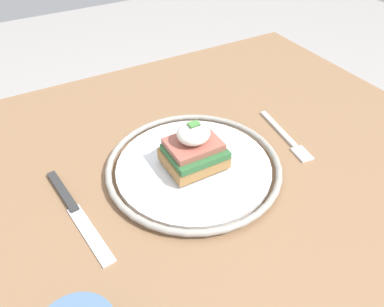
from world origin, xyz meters
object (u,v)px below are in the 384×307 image
object	(u,v)px
sandwich	(192,150)
fork	(287,137)
knife	(72,207)
plate	(192,167)

from	to	relation	value
sandwich	fork	world-z (taller)	sandwich
sandwich	knife	size ratio (longest dim) A/B	0.44
plate	fork	xyz separation A→B (m)	(-0.18, 0.01, -0.01)
fork	sandwich	bearing A→B (deg)	-2.61
sandwich	fork	size ratio (longest dim) A/B	0.59
plate	knife	bearing A→B (deg)	-4.74
plate	knife	distance (m)	0.18
fork	knife	bearing A→B (deg)	-3.73
plate	sandwich	bearing A→B (deg)	140.34
fork	knife	distance (m)	0.37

